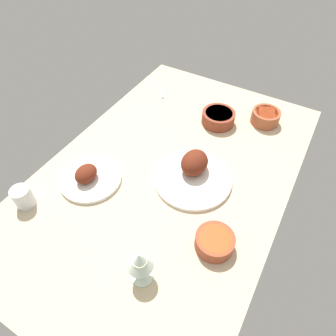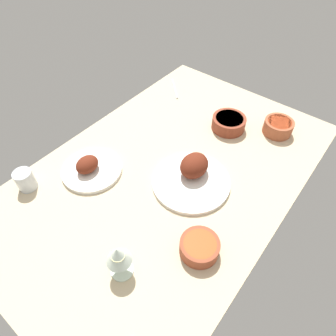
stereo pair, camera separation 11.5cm
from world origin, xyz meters
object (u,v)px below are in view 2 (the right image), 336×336
wine_glass (118,256)px  water_tumbler (25,180)px  bowl_sauce (278,126)px  bowl_pasta (229,123)px  plate_near_viewer (90,168)px  spoon_loose (175,89)px  bowl_soup (199,247)px  plate_far_side (192,175)px

wine_glass → water_tumbler: bearing=88.6°
bowl_sauce → bowl_pasta: bearing=121.0°
bowl_pasta → wine_glass: wine_glass is taller
plate_near_viewer → spoon_loose: bearing=8.1°
bowl_sauce → wine_glass: (-88.83, 9.15, 6.62)cm
spoon_loose → water_tumbler: bearing=131.4°
bowl_soup → bowl_sauce: bearing=4.5°
bowl_pasta → water_tumbler: 86.83cm
plate_near_viewer → bowl_sauce: (67.65, -47.08, 1.34)cm
plate_far_side → bowl_pasta: 35.44cm
plate_far_side → plate_near_viewer: plate_far_side is taller
bowl_pasta → bowl_soup: 62.57cm
water_tumbler → spoon_loose: 86.19cm
water_tumbler → bowl_soup: bearing=-74.0°
bowl_pasta → bowl_soup: bearing=-157.5°
bowl_sauce → bowl_soup: bowl_sauce is taller
plate_far_side → bowl_pasta: size_ratio=2.00×
spoon_loose → plate_near_viewer: bearing=141.6°
wine_glass → water_tumbler: (1.19, 50.47, -5.92)cm
bowl_sauce → spoon_loose: size_ratio=0.73×
bowl_soup → wine_glass: wine_glass is taller
bowl_pasta → water_tumbler: (-76.49, 41.09, 0.88)cm
bowl_soup → water_tumbler: bearing=106.0°
plate_near_viewer → bowl_sauce: 82.43cm
plate_far_side → plate_near_viewer: size_ratio=1.26×
plate_far_side → plate_near_viewer: (-21.42, 33.58, -0.91)cm
bowl_pasta → bowl_soup: bowl_pasta is taller
plate_far_side → water_tumbler: (-41.41, 46.11, 1.13)cm
bowl_sauce → water_tumbler: (-87.64, 59.62, 0.70)cm
bowl_soup → spoon_loose: size_ratio=0.72×
plate_far_side → wine_glass: size_ratio=2.13×
bowl_sauce → spoon_loose: bowl_sauce is taller
plate_far_side → spoon_loose: 62.06cm
bowl_soup → spoon_loose: 91.57cm
plate_near_viewer → wine_glass: wine_glass is taller
plate_far_side → bowl_sauce: plate_far_side is taller
plate_far_side → bowl_sauce: size_ratio=2.35×
bowl_pasta → wine_glass: (-77.69, -9.38, 6.80)cm
bowl_pasta → wine_glass: 78.55cm
plate_far_side → water_tumbler: bearing=131.9°
bowl_pasta → bowl_soup: (-57.80, -23.96, -0.36)cm
plate_near_viewer → bowl_sauce: size_ratio=1.87×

